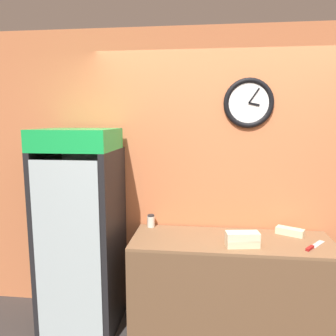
{
  "coord_description": "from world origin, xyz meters",
  "views": [
    {
      "loc": [
        -0.23,
        -1.86,
        1.89
      ],
      "look_at": [
        -0.55,
        0.92,
        1.46
      ],
      "focal_mm": 35.0,
      "sensor_mm": 36.0,
      "label": 1
    }
  ],
  "objects_px": {
    "sandwich_stack_middle": "(243,236)",
    "chefs_knife": "(313,247)",
    "sandwich_stack_bottom": "(242,243)",
    "condiment_jar": "(151,221)",
    "beverage_cooler": "(83,220)",
    "sandwich_flat_left": "(290,231)"
  },
  "relations": [
    {
      "from": "sandwich_stack_middle",
      "to": "sandwich_stack_bottom",
      "type": "bearing_deg",
      "value": 0.0
    },
    {
      "from": "chefs_knife",
      "to": "condiment_jar",
      "type": "relative_size",
      "value": 2.2
    },
    {
      "from": "sandwich_stack_bottom",
      "to": "chefs_knife",
      "type": "bearing_deg",
      "value": 4.53
    },
    {
      "from": "sandwich_flat_left",
      "to": "condiment_jar",
      "type": "height_order",
      "value": "condiment_jar"
    },
    {
      "from": "sandwich_stack_bottom",
      "to": "sandwich_stack_middle",
      "type": "height_order",
      "value": "sandwich_stack_middle"
    },
    {
      "from": "sandwich_stack_bottom",
      "to": "sandwich_flat_left",
      "type": "distance_m",
      "value": 0.55
    },
    {
      "from": "beverage_cooler",
      "to": "sandwich_stack_middle",
      "type": "xyz_separation_m",
      "value": [
        1.4,
        -0.18,
        -0.02
      ]
    },
    {
      "from": "beverage_cooler",
      "to": "sandwich_stack_middle",
      "type": "distance_m",
      "value": 1.41
    },
    {
      "from": "sandwich_flat_left",
      "to": "chefs_knife",
      "type": "xyz_separation_m",
      "value": [
        0.11,
        -0.28,
        -0.02
      ]
    },
    {
      "from": "sandwich_stack_middle",
      "to": "sandwich_flat_left",
      "type": "bearing_deg",
      "value": 35.85
    },
    {
      "from": "sandwich_stack_middle",
      "to": "condiment_jar",
      "type": "bearing_deg",
      "value": 154.25
    },
    {
      "from": "sandwich_stack_middle",
      "to": "chefs_knife",
      "type": "relative_size",
      "value": 1.06
    },
    {
      "from": "beverage_cooler",
      "to": "condiment_jar",
      "type": "height_order",
      "value": "beverage_cooler"
    },
    {
      "from": "beverage_cooler",
      "to": "sandwich_stack_bottom",
      "type": "bearing_deg",
      "value": -7.15
    },
    {
      "from": "sandwich_flat_left",
      "to": "sandwich_stack_middle",
      "type": "bearing_deg",
      "value": -144.15
    },
    {
      "from": "sandwich_flat_left",
      "to": "condiment_jar",
      "type": "distance_m",
      "value": 1.26
    },
    {
      "from": "beverage_cooler",
      "to": "condiment_jar",
      "type": "relative_size",
      "value": 15.17
    },
    {
      "from": "sandwich_stack_bottom",
      "to": "sandwich_flat_left",
      "type": "relative_size",
      "value": 1.11
    },
    {
      "from": "sandwich_stack_middle",
      "to": "chefs_knife",
      "type": "xyz_separation_m",
      "value": [
        0.56,
        0.04,
        -0.08
      ]
    },
    {
      "from": "beverage_cooler",
      "to": "chefs_knife",
      "type": "bearing_deg",
      "value": -3.83
    },
    {
      "from": "beverage_cooler",
      "to": "chefs_knife",
      "type": "xyz_separation_m",
      "value": [
        1.95,
        -0.13,
        -0.1
      ]
    },
    {
      "from": "sandwich_stack_middle",
      "to": "chefs_knife",
      "type": "bearing_deg",
      "value": 4.53
    }
  ]
}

